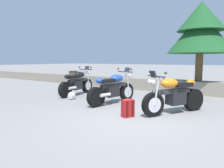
{
  "coord_description": "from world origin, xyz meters",
  "views": [
    {
      "loc": [
        2.28,
        -4.38,
        1.44
      ],
      "look_at": [
        -1.48,
        1.2,
        0.65
      ],
      "focal_mm": 32.81,
      "sensor_mm": 36.0,
      "label": 1
    }
  ],
  "objects_px": {
    "trash_bin": "(73,79)",
    "pine_tree_far_left": "(201,29)",
    "rider_helmet": "(71,96)",
    "motorcycle_black_near_left": "(77,83)",
    "motorcycle_blue_centre": "(113,89)",
    "motorcycle_orange_far_right": "(174,96)",
    "rider_backpack": "(128,107)"
  },
  "relations": [
    {
      "from": "motorcycle_orange_far_right",
      "to": "pine_tree_far_left",
      "type": "bearing_deg",
      "value": 92.33
    },
    {
      "from": "pine_tree_far_left",
      "to": "trash_bin",
      "type": "distance_m",
      "value": 6.66
    },
    {
      "from": "rider_helmet",
      "to": "trash_bin",
      "type": "relative_size",
      "value": 0.33
    },
    {
      "from": "motorcycle_black_near_left",
      "to": "rider_backpack",
      "type": "distance_m",
      "value": 3.8
    },
    {
      "from": "rider_backpack",
      "to": "trash_bin",
      "type": "bearing_deg",
      "value": 146.78
    },
    {
      "from": "motorcycle_orange_far_right",
      "to": "motorcycle_blue_centre",
      "type": "bearing_deg",
      "value": 175.32
    },
    {
      "from": "rider_backpack",
      "to": "trash_bin",
      "type": "xyz_separation_m",
      "value": [
        -5.39,
        3.53,
        0.19
      ]
    },
    {
      "from": "motorcycle_black_near_left",
      "to": "motorcycle_blue_centre",
      "type": "relative_size",
      "value": 1.01
    },
    {
      "from": "motorcycle_black_near_left",
      "to": "pine_tree_far_left",
      "type": "xyz_separation_m",
      "value": [
        4.08,
        3.19,
        2.26
      ]
    },
    {
      "from": "motorcycle_blue_centre",
      "to": "rider_helmet",
      "type": "height_order",
      "value": "motorcycle_blue_centre"
    },
    {
      "from": "pine_tree_far_left",
      "to": "trash_bin",
      "type": "height_order",
      "value": "pine_tree_far_left"
    },
    {
      "from": "motorcycle_blue_centre",
      "to": "rider_helmet",
      "type": "bearing_deg",
      "value": -170.33
    },
    {
      "from": "motorcycle_black_near_left",
      "to": "motorcycle_orange_far_right",
      "type": "relative_size",
      "value": 1.1
    },
    {
      "from": "rider_backpack",
      "to": "rider_helmet",
      "type": "xyz_separation_m",
      "value": [
        -2.88,
        0.88,
        -0.11
      ]
    },
    {
      "from": "rider_backpack",
      "to": "motorcycle_orange_far_right",
      "type": "bearing_deg",
      "value": 49.07
    },
    {
      "from": "motorcycle_orange_far_right",
      "to": "pine_tree_far_left",
      "type": "height_order",
      "value": "pine_tree_far_left"
    },
    {
      "from": "rider_backpack",
      "to": "pine_tree_far_left",
      "type": "distance_m",
      "value": 5.56
    },
    {
      "from": "motorcycle_orange_far_right",
      "to": "motorcycle_black_near_left",
      "type": "bearing_deg",
      "value": 170.17
    },
    {
      "from": "motorcycle_blue_centre",
      "to": "rider_backpack",
      "type": "distance_m",
      "value": 1.7
    },
    {
      "from": "motorcycle_orange_far_right",
      "to": "pine_tree_far_left",
      "type": "relative_size",
      "value": 0.57
    },
    {
      "from": "trash_bin",
      "to": "pine_tree_far_left",
      "type": "bearing_deg",
      "value": 12.82
    },
    {
      "from": "rider_helmet",
      "to": "motorcycle_blue_centre",
      "type": "bearing_deg",
      "value": 9.67
    },
    {
      "from": "motorcycle_orange_far_right",
      "to": "rider_helmet",
      "type": "bearing_deg",
      "value": -178.29
    },
    {
      "from": "motorcycle_blue_centre",
      "to": "rider_helmet",
      "type": "xyz_separation_m",
      "value": [
        -1.66,
        -0.28,
        -0.35
      ]
    },
    {
      "from": "motorcycle_black_near_left",
      "to": "motorcycle_orange_far_right",
      "type": "distance_m",
      "value": 4.3
    },
    {
      "from": "rider_helmet",
      "to": "pine_tree_far_left",
      "type": "height_order",
      "value": "pine_tree_far_left"
    },
    {
      "from": "rider_helmet",
      "to": "pine_tree_far_left",
      "type": "distance_m",
      "value": 5.99
    },
    {
      "from": "motorcycle_black_near_left",
      "to": "motorcycle_blue_centre",
      "type": "xyz_separation_m",
      "value": [
        2.16,
        -0.56,
        0.0
      ]
    },
    {
      "from": "rider_backpack",
      "to": "pine_tree_far_left",
      "type": "bearing_deg",
      "value": 81.9
    },
    {
      "from": "rider_helmet",
      "to": "trash_bin",
      "type": "height_order",
      "value": "trash_bin"
    },
    {
      "from": "rider_helmet",
      "to": "motorcycle_black_near_left",
      "type": "bearing_deg",
      "value": 120.66
    },
    {
      "from": "rider_backpack",
      "to": "rider_helmet",
      "type": "height_order",
      "value": "rider_backpack"
    }
  ]
}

